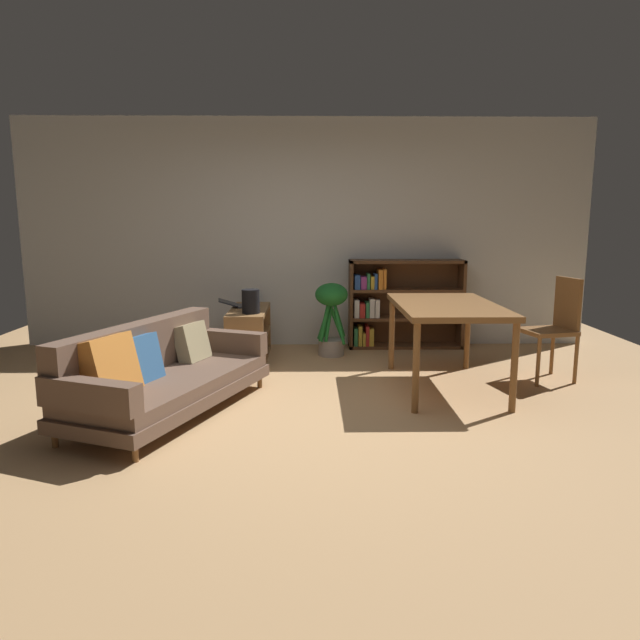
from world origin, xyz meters
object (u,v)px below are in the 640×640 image
object	(u,v)px
fabric_couch	(160,372)
open_laptop	(241,305)
dining_chair_near	(555,324)
media_console	(249,334)
bookshelf	(398,304)
potted_floor_plant	(331,312)
desk_speaker	(251,301)
dining_table	(446,312)

from	to	relation	value
fabric_couch	open_laptop	world-z (taller)	fabric_couch
dining_chair_near	media_console	bearing A→B (deg)	163.92
bookshelf	dining_chair_near	bearing A→B (deg)	-49.37
media_console	potted_floor_plant	xyz separation A→B (m)	(0.91, 0.17, 0.22)
desk_speaker	dining_chair_near	bearing A→B (deg)	-10.85
media_console	open_laptop	bearing A→B (deg)	122.81
open_laptop	dining_chair_near	xyz separation A→B (m)	(3.10, -1.02, -0.04)
fabric_couch	potted_floor_plant	distance (m)	2.41
media_console	fabric_couch	bearing A→B (deg)	-106.45
media_console	bookshelf	xyz separation A→B (m)	(1.72, 0.63, 0.24)
fabric_couch	bookshelf	xyz separation A→B (m)	(2.24, 2.39, 0.19)
fabric_couch	open_laptop	bearing A→B (deg)	77.76
desk_speaker	bookshelf	distance (m)	1.91
fabric_couch	media_console	xyz separation A→B (m)	(0.52, 1.77, -0.05)
dining_table	bookshelf	size ratio (longest dim) A/B	1.09
potted_floor_plant	dining_table	xyz separation A→B (m)	(0.99, -1.29, 0.21)
potted_floor_plant	dining_table	world-z (taller)	potted_floor_plant
bookshelf	open_laptop	bearing A→B (deg)	-165.69
fabric_couch	dining_chair_near	size ratio (longest dim) A/B	2.10
open_laptop	dining_table	xyz separation A→B (m)	(2.00, -1.28, 0.12)
open_laptop	dining_chair_near	bearing A→B (deg)	-18.28
potted_floor_plant	dining_table	bearing A→B (deg)	-52.63
fabric_couch	media_console	distance (m)	1.84
potted_floor_plant	desk_speaker	bearing A→B (deg)	-151.03
media_console	bookshelf	distance (m)	1.84
media_console	potted_floor_plant	size ratio (longest dim) A/B	1.29
media_console	dining_table	world-z (taller)	dining_table
fabric_couch	media_console	bearing A→B (deg)	73.55
potted_floor_plant	dining_table	distance (m)	1.64
open_laptop	dining_table	world-z (taller)	dining_table
fabric_couch	bookshelf	size ratio (longest dim) A/B	1.52
dining_table	dining_chair_near	bearing A→B (deg)	13.12
potted_floor_plant	bookshelf	bearing A→B (deg)	29.21
potted_floor_plant	dining_chair_near	world-z (taller)	dining_chair_near
desk_speaker	potted_floor_plant	size ratio (longest dim) A/B	0.30
potted_floor_plant	dining_chair_near	bearing A→B (deg)	-26.34
dining_chair_near	open_laptop	bearing A→B (deg)	161.72
dining_table	bookshelf	bearing A→B (deg)	95.70
media_console	dining_chair_near	world-z (taller)	dining_chair_near
open_laptop	desk_speaker	bearing A→B (deg)	-71.01
dining_table	desk_speaker	bearing A→B (deg)	155.94
desk_speaker	media_console	bearing A→B (deg)	100.38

